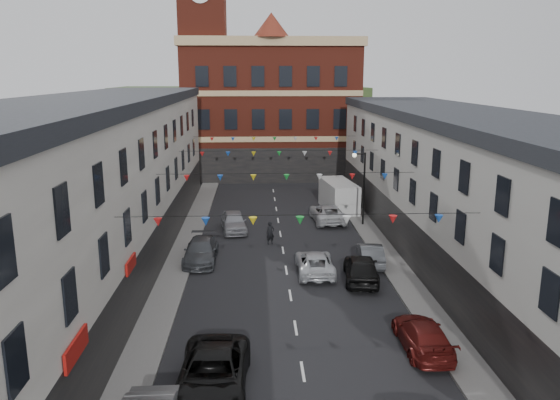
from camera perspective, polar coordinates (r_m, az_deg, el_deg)
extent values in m
plane|color=black|center=(30.86, 1.09, -9.94)|extent=(160.00, 160.00, 0.00)
cube|color=#605E5B|center=(33.01, -11.32, -8.49)|extent=(1.80, 64.00, 0.15)
cube|color=#605E5B|center=(33.79, 12.74, -8.05)|extent=(1.80, 64.00, 0.15)
cube|color=#BDB6AA|center=(31.77, -20.75, -0.63)|extent=(8.00, 56.00, 10.00)
cube|color=black|center=(31.03, -21.55, 9.01)|extent=(8.40, 56.00, 0.70)
cube|color=black|center=(31.70, -13.24, -6.56)|extent=(0.12, 56.00, 3.20)
cube|color=#B7B5AB|center=(33.25, 21.75, -1.02)|extent=(8.00, 56.00, 9.00)
cube|color=black|center=(32.50, 22.47, 7.30)|extent=(8.40, 56.00, 0.70)
cube|color=black|center=(32.61, 14.78, -6.09)|extent=(0.12, 56.00, 3.20)
cube|color=maroon|center=(66.54, -1.02, 9.11)|extent=(20.00, 12.00, 15.00)
cube|color=tan|center=(66.47, -1.05, 16.00)|extent=(20.60, 12.60, 1.00)
cone|color=maroon|center=(61.60, -0.92, 17.83)|extent=(4.00, 4.00, 2.60)
cube|color=maroon|center=(63.60, -7.90, 12.87)|extent=(5.00, 5.00, 24.00)
cube|color=#2F4821|center=(90.65, -4.01, 8.54)|extent=(40.00, 14.00, 10.00)
cylinder|color=black|center=(44.17, 8.76, 1.06)|extent=(0.14, 0.14, 6.00)
cylinder|color=black|center=(43.59, 8.38, 4.79)|extent=(0.90, 0.10, 0.10)
sphere|color=beige|center=(43.52, 7.79, 4.66)|extent=(0.36, 0.36, 0.36)
imported|color=black|center=(22.08, -7.06, -17.65)|extent=(2.91, 5.92, 1.62)
imported|color=#414449|center=(36.25, -8.26, -5.29)|extent=(2.11, 5.09, 1.47)
imported|color=gray|center=(42.87, -4.84, -2.25)|extent=(2.39, 4.79, 1.57)
imported|color=maroon|center=(25.82, 14.68, -13.51)|extent=(1.93, 4.73, 1.37)
imported|color=black|center=(32.92, 8.48, -7.04)|extent=(2.49, 5.03, 1.65)
imported|color=#4C4F54|center=(35.92, 9.41, -5.59)|extent=(1.78, 4.25, 1.36)
imported|color=silver|center=(45.59, 4.99, -1.37)|extent=(2.78, 5.50, 1.49)
imported|color=silver|center=(33.96, 3.67, -6.56)|extent=(2.28, 4.84, 1.34)
cube|color=beige|center=(49.38, 6.15, 0.41)|extent=(2.99, 6.21, 2.64)
imported|color=black|center=(39.46, -1.01, -3.48)|extent=(0.71, 0.58, 1.67)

